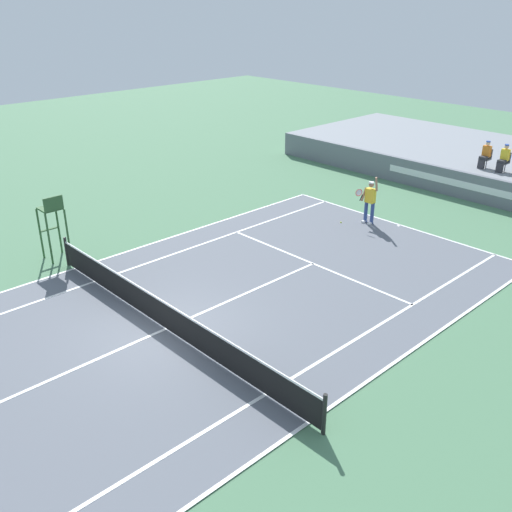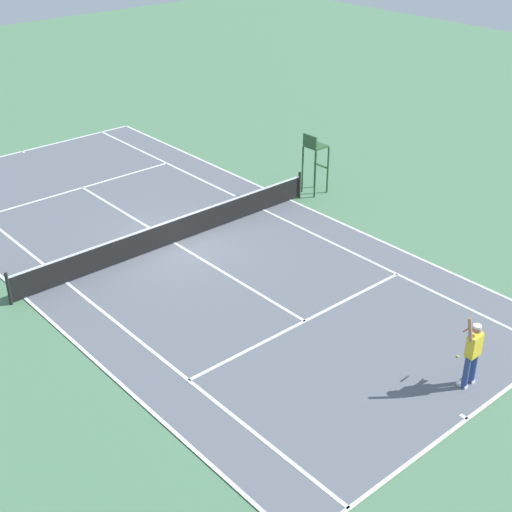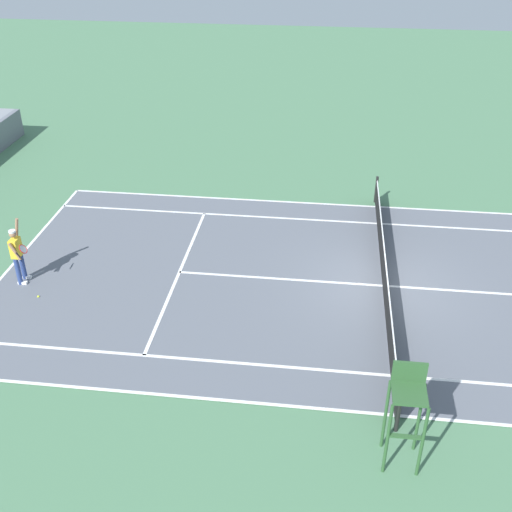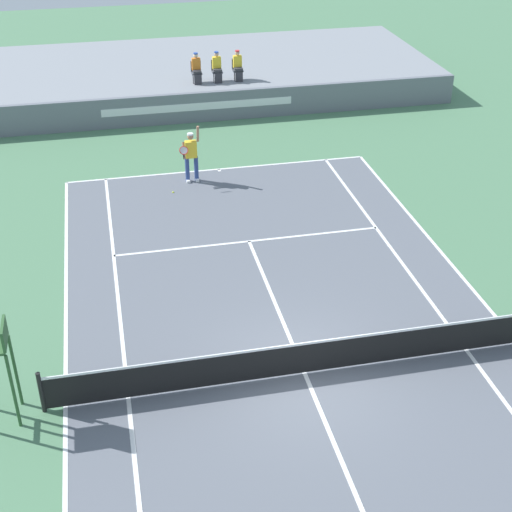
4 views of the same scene
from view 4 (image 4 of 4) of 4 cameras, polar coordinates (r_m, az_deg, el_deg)
ground_plane at (r=17.78m, az=3.73°, el=-8.98°), size 80.00×80.00×0.00m
court at (r=17.77m, az=3.74°, el=-8.96°), size 11.08×23.88×0.03m
net at (r=17.45m, az=3.79°, el=-7.66°), size 11.98×0.10×1.07m
barrier_wall at (r=32.17m, az=-4.46°, el=11.27°), size 23.01×0.25×1.27m
bleacher_platform at (r=36.49m, az=-5.53°, el=13.60°), size 23.01×8.92×1.27m
spectator_seated_0 at (r=33.07m, az=-4.57°, el=14.08°), size 0.44×0.60×1.26m
spectator_seated_1 at (r=33.19m, az=-2.99°, el=14.20°), size 0.44×0.60×1.26m
spectator_seated_2 at (r=33.34m, az=-1.40°, el=14.31°), size 0.44×0.60×1.26m
tennis_player at (r=26.48m, az=-4.98°, el=7.66°), size 0.76×0.63×2.08m
tennis_ball at (r=26.05m, az=-6.34°, el=4.86°), size 0.07×0.07×0.07m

